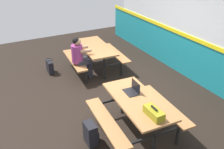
# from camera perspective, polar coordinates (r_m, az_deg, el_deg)

# --- Properties ---
(ground_plane) EXTENTS (10.00, 10.00, 0.02)m
(ground_plane) POSITION_cam_1_polar(r_m,az_deg,el_deg) (6.11, -0.10, -4.66)
(ground_plane) COLOR black
(accent_backdrop) EXTENTS (8.00, 0.14, 2.60)m
(accent_backdrop) POSITION_cam_1_polar(r_m,az_deg,el_deg) (6.88, 17.69, 9.44)
(accent_backdrop) COLOR teal
(accent_backdrop) RESTS_ON ground
(picnic_table_left) EXTENTS (1.69, 1.65, 0.74)m
(picnic_table_left) POSITION_cam_1_polar(r_m,az_deg,el_deg) (7.06, -3.90, 5.33)
(picnic_table_left) COLOR #9E6B3D
(picnic_table_left) RESTS_ON ground
(picnic_table_right) EXTENTS (1.69, 1.65, 0.74)m
(picnic_table_right) POSITION_cam_1_polar(r_m,az_deg,el_deg) (4.69, 5.90, -7.57)
(picnic_table_right) COLOR #9E6B3D
(picnic_table_right) RESTS_ON ground
(student_nearer) EXTENTS (0.38, 0.53, 1.21)m
(student_nearer) POSITION_cam_1_polar(r_m,az_deg,el_deg) (6.56, -7.48, 4.60)
(student_nearer) COLOR #2D2D38
(student_nearer) RESTS_ON ground
(laptop_dark) EXTENTS (0.33, 0.24, 0.22)m
(laptop_dark) POSITION_cam_1_polar(r_m,az_deg,el_deg) (4.78, 4.82, -3.65)
(laptop_dark) COLOR black
(laptop_dark) RESTS_ON picnic_table_right
(toolbox_grey) EXTENTS (0.40, 0.18, 0.18)m
(toolbox_grey) POSITION_cam_1_polar(r_m,az_deg,el_deg) (4.18, 9.75, -8.81)
(toolbox_grey) COLOR olive
(toolbox_grey) RESTS_ON picnic_table_right
(backpack_dark) EXTENTS (0.30, 0.22, 0.44)m
(backpack_dark) POSITION_cam_1_polar(r_m,az_deg,el_deg) (4.64, -4.98, -13.63)
(backpack_dark) COLOR black
(backpack_dark) RESTS_ON ground
(tote_bag_bright) EXTENTS (0.34, 0.21, 0.43)m
(tote_bag_bright) POSITION_cam_1_polar(r_m,az_deg,el_deg) (7.24, -14.34, 1.77)
(tote_bag_bright) COLOR black
(tote_bag_bright) RESTS_ON ground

